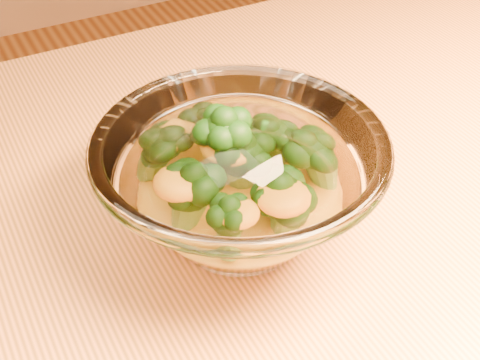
{
  "coord_description": "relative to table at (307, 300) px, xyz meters",
  "views": [
    {
      "loc": [
        -0.25,
        -0.34,
        1.14
      ],
      "look_at": [
        -0.06,
        0.02,
        0.81
      ],
      "focal_mm": 50.0,
      "sensor_mm": 36.0,
      "label": 1
    }
  ],
  "objects": [
    {
      "name": "table",
      "position": [
        0.0,
        0.0,
        0.0
      ],
      "size": [
        1.2,
        0.8,
        0.75
      ],
      "color": "#D57D3F",
      "rests_on": "ground"
    },
    {
      "name": "glass_bowl",
      "position": [
        -0.06,
        0.02,
        0.15
      ],
      "size": [
        0.23,
        0.23,
        0.1
      ],
      "color": "white",
      "rests_on": "table"
    },
    {
      "name": "cheese_sauce",
      "position": [
        -0.06,
        0.02,
        0.13
      ],
      "size": [
        0.11,
        0.11,
        0.03
      ],
      "primitive_type": "ellipsoid",
      "color": "yellow",
      "rests_on": "glass_bowl"
    },
    {
      "name": "broccoli_heap",
      "position": [
        -0.06,
        0.03,
        0.17
      ],
      "size": [
        0.14,
        0.14,
        0.08
      ],
      "color": "black",
      "rests_on": "cheese_sauce"
    }
  ]
}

